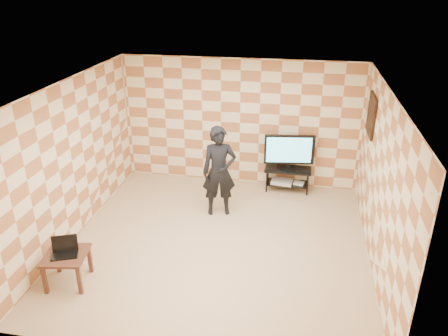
% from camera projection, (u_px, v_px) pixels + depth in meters
% --- Properties ---
extents(floor, '(5.00, 5.00, 0.00)m').
position_uv_depth(floor, '(218.00, 243.00, 7.50)').
color(floor, tan).
rests_on(floor, ground).
extents(wall_back, '(5.00, 0.02, 2.70)m').
position_uv_depth(wall_back, '(240.00, 123.00, 9.19)').
color(wall_back, beige).
rests_on(wall_back, ground).
extents(wall_front, '(5.00, 0.02, 2.70)m').
position_uv_depth(wall_front, '(173.00, 268.00, 4.70)').
color(wall_front, beige).
rests_on(wall_front, ground).
extents(wall_left, '(0.02, 5.00, 2.70)m').
position_uv_depth(wall_left, '(72.00, 161.00, 7.35)').
color(wall_left, beige).
rests_on(wall_left, ground).
extents(wall_right, '(0.02, 5.00, 2.70)m').
position_uv_depth(wall_right, '(381.00, 184.00, 6.54)').
color(wall_right, beige).
rests_on(wall_right, ground).
extents(ceiling, '(5.00, 5.00, 0.02)m').
position_uv_depth(ceiling, '(217.00, 88.00, 6.39)').
color(ceiling, white).
rests_on(ceiling, wall_back).
extents(wall_art, '(0.04, 0.72, 0.72)m').
position_uv_depth(wall_art, '(371.00, 115.00, 7.69)').
color(wall_art, black).
rests_on(wall_art, wall_right).
extents(tv_stand, '(0.96, 0.43, 0.50)m').
position_uv_depth(tv_stand, '(288.00, 174.00, 9.17)').
color(tv_stand, black).
rests_on(tv_stand, floor).
extents(tv, '(1.02, 0.23, 0.74)m').
position_uv_depth(tv, '(289.00, 150.00, 8.94)').
color(tv, black).
rests_on(tv, tv_stand).
extents(dvd_player, '(0.47, 0.36, 0.07)m').
position_uv_depth(dvd_player, '(282.00, 181.00, 9.22)').
color(dvd_player, '#B0AFB2').
rests_on(dvd_player, tv_stand).
extents(game_console, '(0.24, 0.19, 0.05)m').
position_uv_depth(game_console, '(299.00, 183.00, 9.17)').
color(game_console, silver).
rests_on(game_console, tv_stand).
extents(side_table, '(0.69, 0.69, 0.50)m').
position_uv_depth(side_table, '(66.00, 259.00, 6.39)').
color(side_table, '#3D2419').
rests_on(side_table, floor).
extents(laptop, '(0.45, 0.41, 0.25)m').
position_uv_depth(laptop, '(65.00, 250.00, 6.36)').
color(laptop, black).
rests_on(laptop, side_table).
extents(person, '(0.72, 0.57, 1.73)m').
position_uv_depth(person, '(219.00, 171.00, 8.11)').
color(person, black).
rests_on(person, floor).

